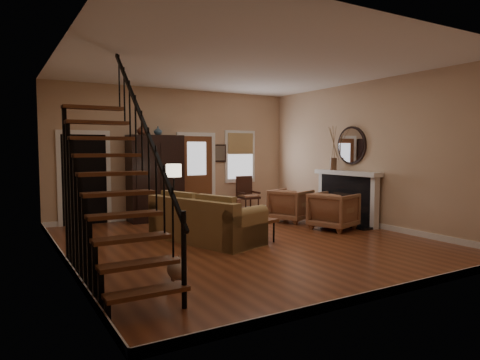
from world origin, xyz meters
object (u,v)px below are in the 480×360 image
armchair_left (334,211)px  side_chair (248,195)px  sofa (206,219)px  coffee_table (245,229)px  armchair_right (291,205)px  floor_lamp (174,197)px  armoire (155,178)px

armchair_left → side_chair: (-0.45, 2.87, 0.10)m
sofa → coffee_table: size_ratio=1.95×
sofa → armchair_right: 2.90m
coffee_table → armchair_left: size_ratio=1.30×
armchair_right → floor_lamp: 2.92m
armoire → coffee_table: armoire is taller
coffee_table → sofa: bearing=153.2°
armchair_right → coffee_table: bearing=99.0°
coffee_table → armchair_left: armchair_left is taller
armoire → armchair_left: 4.34m
armoire → side_chair: size_ratio=2.06×
armoire → armchair_left: bearing=-45.6°
coffee_table → floor_lamp: floor_lamp is taller
armoire → armchair_right: bearing=-32.5°
coffee_table → armchair_right: bearing=31.6°
floor_lamp → side_chair: floor_lamp is taller
armchair_left → floor_lamp: (-3.09, 1.63, 0.31)m
sofa → armchair_left: bearing=-25.5°
sofa → coffee_table: 0.77m
side_chair → armchair_left: bearing=-81.1°
armoire → sofa: bearing=-88.9°
coffee_table → floor_lamp: 1.88m
armchair_right → armoire: bearing=34.8°
armchair_right → side_chair: (-0.25, 1.59, 0.11)m
sofa → floor_lamp: floor_lamp is taller
armchair_left → floor_lamp: 3.50m
armoire → armchair_right: 3.38m
coffee_table → armchair_left: 2.29m
armchair_right → floor_lamp: (-2.88, 0.35, 0.32)m
side_chair → coffee_table: bearing=-122.6°
armoire → sofa: armoire is taller
sofa → floor_lamp: (-0.14, 1.28, 0.30)m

